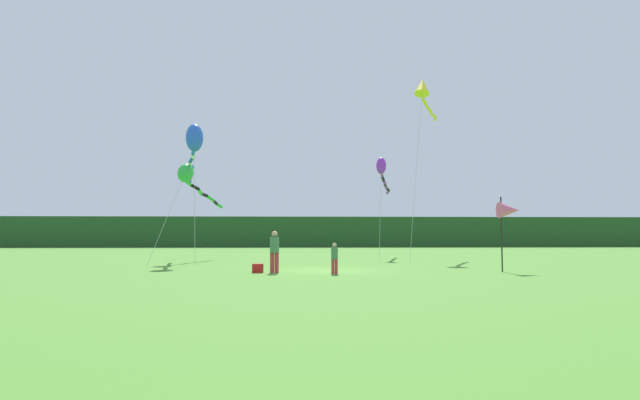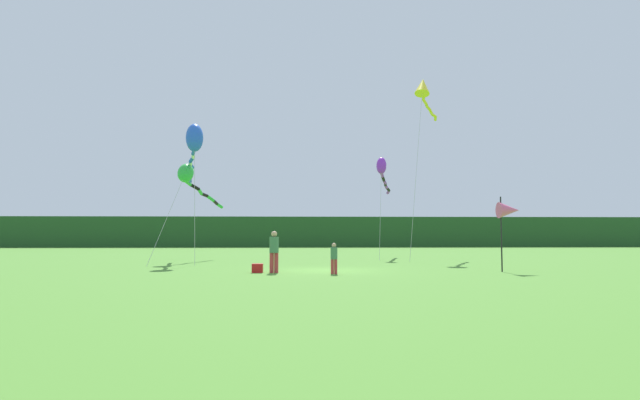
% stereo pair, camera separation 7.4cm
% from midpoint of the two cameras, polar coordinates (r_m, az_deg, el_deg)
% --- Properties ---
extents(ground_plane, '(120.00, 120.00, 0.00)m').
position_cam_midpoint_polar(ground_plane, '(23.80, 0.61, -7.59)').
color(ground_plane, '#4C842D').
extents(distant_treeline, '(108.00, 3.49, 3.87)m').
position_cam_midpoint_polar(distant_treeline, '(68.72, -1.59, -3.46)').
color(distant_treeline, '#234C23').
rests_on(distant_treeline, ground).
extents(person_adult, '(0.38, 0.38, 1.75)m').
position_cam_midpoint_polar(person_adult, '(22.28, -5.02, -5.33)').
color(person_adult, '#B23338').
rests_on(person_adult, ground).
extents(person_child, '(0.28, 0.28, 1.26)m').
position_cam_midpoint_polar(person_child, '(21.53, 1.47, -6.12)').
color(person_child, '#B23338').
rests_on(person_child, ground).
extents(cooler_box, '(0.46, 0.44, 0.37)m').
position_cam_midpoint_polar(cooler_box, '(22.56, -6.80, -7.30)').
color(cooler_box, red).
rests_on(cooler_box, ground).
extents(banner_flag_pole, '(0.90, 0.70, 3.23)m').
position_cam_midpoint_polar(banner_flag_pole, '(24.27, 19.58, -1.10)').
color(banner_flag_pole, black).
rests_on(banner_flag_pole, ground).
extents(kite_yellow, '(3.80, 7.69, 12.18)m').
position_cam_midpoint_polar(kite_yellow, '(36.99, 10.99, 11.56)').
color(kite_yellow, '#B2B2B2').
rests_on(kite_yellow, ground).
extents(kite_blue, '(1.90, 6.81, 7.81)m').
position_cam_midpoint_polar(kite_blue, '(30.55, -13.47, 6.11)').
color(kite_blue, '#B2B2B2').
rests_on(kite_blue, ground).
extents(kite_green, '(2.62, 8.76, 5.87)m').
position_cam_midpoint_polar(kite_green, '(32.14, -13.96, 2.38)').
color(kite_green, '#B2B2B2').
rests_on(kite_green, ground).
extents(kite_purple, '(1.90, 7.10, 6.88)m').
position_cam_midpoint_polar(kite_purple, '(36.57, 6.67, 3.09)').
color(kite_purple, '#B2B2B2').
rests_on(kite_purple, ground).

